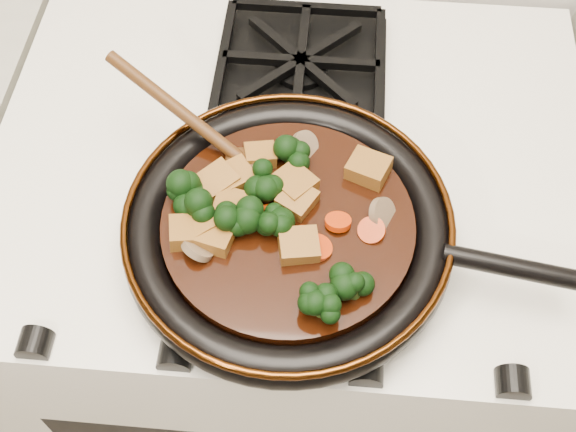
{
  "coord_description": "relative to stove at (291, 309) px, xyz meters",
  "views": [
    {
      "loc": [
        0.04,
        1.14,
        1.62
      ],
      "look_at": [
        0.01,
        1.55,
        0.97
      ],
      "focal_mm": 45.0,
      "sensor_mm": 36.0,
      "label": 1
    }
  ],
  "objects": [
    {
      "name": "stove",
      "position": [
        0.0,
        0.0,
        0.0
      ],
      "size": [
        0.76,
        0.6,
        0.9
      ],
      "primitive_type": "cube",
      "color": "white",
      "rests_on": "ground"
    },
    {
      "name": "burner_grate_front",
      "position": [
        0.0,
        -0.14,
        0.46
      ],
      "size": [
        0.23,
        0.23,
        0.03
      ],
      "primitive_type": null,
      "color": "black",
      "rests_on": "stove"
    },
    {
      "name": "burner_grate_back",
      "position": [
        0.0,
        0.14,
        0.46
      ],
      "size": [
        0.23,
        0.23,
        0.03
      ],
      "primitive_type": null,
      "color": "black",
      "rests_on": "stove"
    },
    {
      "name": "skillet",
      "position": [
        0.01,
        -0.14,
        0.49
      ],
      "size": [
        0.49,
        0.36,
        0.05
      ],
      "rotation": [
        0.0,
        0.0,
        -0.15
      ],
      "color": "black",
      "rests_on": "burner_grate_front"
    },
    {
      "name": "braising_sauce",
      "position": [
        0.01,
        -0.14,
        0.5
      ],
      "size": [
        0.28,
        0.28,
        0.02
      ],
      "primitive_type": "cylinder",
      "color": "black",
      "rests_on": "skillet"
    },
    {
      "name": "tofu_cube_0",
      "position": [
        -0.07,
        -0.17,
        0.52
      ],
      "size": [
        0.04,
        0.05,
        0.02
      ],
      "primitive_type": "cube",
      "rotation": [
        0.08,
        -0.01,
        2.91
      ],
      "color": "brown",
      "rests_on": "braising_sauce"
    },
    {
      "name": "tofu_cube_1",
      "position": [
        0.09,
        -0.07,
        0.52
      ],
      "size": [
        0.06,
        0.05,
        0.03
      ],
      "primitive_type": "cube",
      "rotation": [
        0.02,
        0.05,
        2.75
      ],
      "color": "brown",
      "rests_on": "braising_sauce"
    },
    {
      "name": "tofu_cube_2",
      "position": [
        0.01,
        -0.09,
        0.52
      ],
      "size": [
        0.06,
        0.06,
        0.02
      ],
      "primitive_type": "cube",
      "rotation": [
        0.04,
        -0.01,
        2.42
      ],
      "color": "brown",
      "rests_on": "braising_sauce"
    },
    {
      "name": "tofu_cube_3",
      "position": [
        -0.03,
        -0.06,
        0.52
      ],
      "size": [
        0.04,
        0.04,
        0.02
      ],
      "primitive_type": "cube",
      "rotation": [
        -0.08,
        0.07,
        0.23
      ],
      "color": "brown",
      "rests_on": "braising_sauce"
    },
    {
      "name": "tofu_cube_4",
      "position": [
        0.02,
        -0.17,
        0.52
      ],
      "size": [
        0.05,
        0.05,
        0.02
      ],
      "primitive_type": "cube",
      "rotation": [
        0.07,
        -0.03,
        1.77
      ],
      "color": "brown",
      "rests_on": "braising_sauce"
    },
    {
      "name": "tofu_cube_5",
      "position": [
        -0.08,
        -0.1,
        0.52
      ],
      "size": [
        0.06,
        0.06,
        0.03
      ],
      "primitive_type": "cube",
      "rotation": [
        0.03,
        -0.11,
        0.75
      ],
      "color": "brown",
      "rests_on": "braising_sauce"
    },
    {
      "name": "tofu_cube_6",
      "position": [
        0.01,
        -0.11,
        0.52
      ],
      "size": [
        0.05,
        0.05,
        0.02
      ],
      "primitive_type": "cube",
      "rotation": [
        0.05,
        -0.03,
        1.05
      ],
      "color": "brown",
      "rests_on": "braising_sauce"
    },
    {
      "name": "tofu_cube_7",
      "position": [
        -0.1,
        -0.17,
        0.52
      ],
      "size": [
        0.05,
        0.04,
        0.03
      ],
      "primitive_type": "cube",
      "rotation": [
        -0.08,
        0.1,
        0.2
      ],
      "color": "brown",
      "rests_on": "braising_sauce"
    },
    {
      "name": "tofu_cube_8",
      "position": [
        -0.06,
        -0.13,
        0.52
      ],
      "size": [
        0.04,
        0.04,
        0.02
      ],
      "primitive_type": "cube",
      "rotation": [
        0.06,
        0.07,
        1.43
      ],
      "color": "brown",
      "rests_on": "braising_sauce"
    },
    {
      "name": "tofu_cube_9",
      "position": [
        -0.09,
        -0.16,
        0.52
      ],
      "size": [
        0.05,
        0.05,
        0.03
      ],
      "primitive_type": "cube",
      "rotation": [
        -0.06,
        0.11,
        2.24
      ],
      "color": "brown",
      "rests_on": "braising_sauce"
    },
    {
      "name": "tofu_cube_10",
      "position": [
        -0.06,
        -0.09,
        0.52
      ],
      "size": [
        0.05,
        0.05,
        0.02
      ],
      "primitive_type": "cube",
      "rotation": [
        -0.01,
        -0.01,
        2.21
      ],
      "color": "brown",
      "rests_on": "braising_sauce"
    },
    {
      "name": "broccoli_floret_0",
      "position": [
        -0.01,
        -0.15,
        0.52
      ],
      "size": [
        0.08,
        0.08,
        0.05
      ],
      "primitive_type": null,
      "rotation": [
        -0.01,
        0.01,
        0.88
      ],
      "color": "black",
      "rests_on": "braising_sauce"
    },
    {
      "name": "broccoli_floret_1",
      "position": [
        -0.09,
        -0.13,
        0.52
      ],
      "size": [
        0.08,
        0.08,
        0.08
      ],
      "primitive_type": null,
      "rotation": [
        -0.22,
        -0.23,
        1.36
      ],
      "color": "black",
      "rests_on": "braising_sauce"
    },
    {
      "name": "broccoli_floret_2",
      "position": [
        -0.04,
        -0.14,
        0.52
      ],
      "size": [
        0.07,
        0.06,
        0.07
      ],
      "primitive_type": null,
      "rotation": [
        0.07,
        -0.18,
        0.02
      ],
      "color": "black",
      "rests_on": "braising_sauce"
    },
    {
      "name": "broccoli_floret_3",
      "position": [
        0.0,
        -0.06,
        0.52
      ],
      "size": [
        0.09,
        0.08,
        0.07
      ],
      "primitive_type": null,
      "rotation": [
        0.15,
        0.2,
        0.74
      ],
      "color": "black",
      "rests_on": "braising_sauce"
    },
    {
      "name": "broccoli_floret_4",
      "position": [
        -0.11,
        -0.12,
        0.52
      ],
      "size": [
        0.07,
        0.08,
        0.06
      ],
      "primitive_type": null,
      "rotation": [
        0.14,
        0.0,
        2.98
      ],
      "color": "black",
      "rests_on": "braising_sauce"
    },
    {
      "name": "broccoli_floret_5",
      "position": [
        -0.02,
        -0.1,
        0.52
      ],
      "size": [
        0.09,
        0.09,
        0.07
      ],
      "primitive_type": null,
      "rotation": [
        -0.2,
        -0.11,
        2.35
      ],
      "color": "black",
      "rests_on": "braising_sauce"
    },
    {
      "name": "broccoli_floret_6",
      "position": [
        0.08,
        -0.22,
        0.52
      ],
      "size": [
        0.08,
        0.08,
        0.06
      ],
      "primitive_type": null,
      "rotation": [
        -0.08,
        -0.06,
        1.11
      ],
      "color": "black",
      "rests_on": "braising_sauce"
    },
    {
      "name": "broccoli_floret_7",
      "position": [
        0.05,
        -0.24,
        0.52
      ],
      "size": [
        0.08,
        0.08,
        0.08
      ],
      "primitive_type": null,
      "rotation": [
        0.22,
        0.22,
        0.39
      ],
      "color": "black",
      "rests_on": "braising_sauce"
    },
    {
      "name": "carrot_coin_0",
      "position": [
        0.06,
        -0.14,
        0.51
      ],
      "size": [
        0.03,
        0.03,
        0.02
      ],
      "primitive_type": "cylinder",
      "rotation": [
        -0.29,
        -0.01,
        0.0
      ],
      "color": "#BD2D05",
      "rests_on": "braising_sauce"
    },
    {
      "name": "carrot_coin_1",
      "position": [
        0.04,
        -0.17,
        0.51
      ],
      "size": [
        0.03,
        0.03,
        0.01
      ],
      "primitive_type": "cylinder",
      "rotation": [
        -0.01,
        0.25,
        0.0
      ],
      "color": "#BD2D05",
      "rests_on": "braising_sauce"
    },
    {
      "name": "carrot_coin_2",
      "position": [
        0.02,
        -0.16,
        0.51
      ],
      "size": [
        0.03,
        0.03,
        0.02
      ],
      "primitive_type": "cylinder",
      "rotation": [
        0.35,
        -0.2,
        0.0
      ],
      "color": "#BD2D05",
      "rests_on": "braising_sauce"
    },
    {
      "name": "carrot_coin_3",
      "position": [
        -0.02,
        -0.13,
        0.51
      ],
      "size": [
        0.03,
        0.03,
        0.02
      ],
      "primitive_type": "cylinder",
      "rotation": [
        -0.12,
        -0.21,
        0.0
      ],
      "color": "#BD2D05",
      "rests_on": "braising_sauce"
    },
    {
      "name": "carrot_coin_4",
      "position": [
        0.1,
        -0.14,
        0.51
      ],
      "size": [
        0.03,
        0.03,
        0.02
      ],
      "primitive_type": "cylinder",
      "rotation": [
        0.33,
        -0.22,
        0.0
      ],
      "color": "#BD2D05",
      "rests_on": "braising_sauce"
    },
    {
      "name": "mushroom_slice_0",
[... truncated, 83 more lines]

